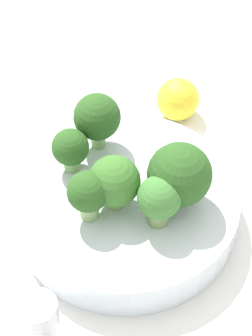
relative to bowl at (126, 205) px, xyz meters
The scene contains 10 objects.
ground_plane 0.02m from the bowl, ahead, with size 3.00×3.00×0.00m, color white.
bowl is the anchor object (origin of this frame).
broccoli_floret_0 0.06m from the bowl, 147.63° to the right, with size 0.05×0.05×0.06m.
broccoli_floret_1 0.08m from the bowl, 38.16° to the right, with size 0.06×0.06×0.07m.
broccoli_floret_2 0.09m from the bowl, 91.95° to the left, with size 0.05×0.05×0.06m.
broccoli_floret_3 0.07m from the bowl, 74.63° to the right, with size 0.04×0.04×0.05m.
broccoli_floret_4 0.07m from the bowl, 164.32° to the right, with size 0.04×0.04×0.05m.
broccoli_floret_5 0.08m from the bowl, 125.16° to the left, with size 0.04×0.04×0.05m.
pepper_shaker 0.16m from the bowl, 139.50° to the right, with size 0.03×0.03×0.08m.
lemon_wedge 0.17m from the bowl, 44.04° to the left, with size 0.05×0.05×0.05m, color yellow.
Camera 1 is at (-0.14, -0.32, 0.46)m, focal length 60.00 mm.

